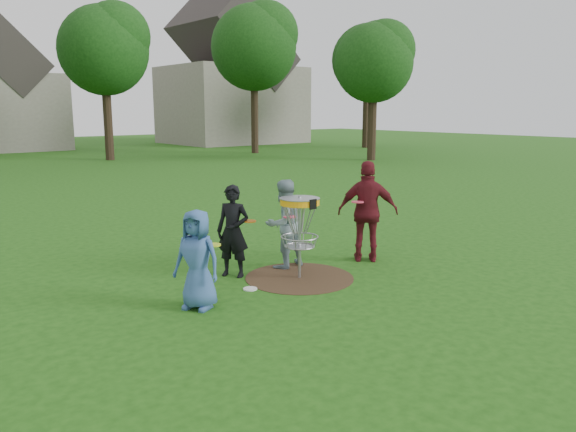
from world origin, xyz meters
TOP-DOWN VIEW (x-y plane):
  - ground at (0.00, 0.00)m, footprint 100.00×100.00m
  - dirt_patch at (0.00, 0.00)m, footprint 1.80×1.80m
  - player_blue at (-2.02, -0.19)m, footprint 0.73×0.82m
  - player_black at (-0.78, 0.78)m, footprint 0.62×0.67m
  - player_grey at (0.21, 0.68)m, footprint 0.78×0.63m
  - player_maroon at (1.65, 0.03)m, footprint 1.08×1.08m
  - disc_on_grass at (-0.99, 0.02)m, footprint 0.22×0.22m
  - disc_golf_basket at (0.00, -0.00)m, footprint 0.66×0.67m
  - held_discs at (-0.21, 0.21)m, footprint 3.33×0.96m
  - house_row at (4.78, 33.07)m, footprint 44.50×10.65m

SIDE VIEW (x-z plane):
  - ground at x=0.00m, z-range 0.00..0.00m
  - dirt_patch at x=0.00m, z-range 0.00..0.01m
  - disc_on_grass at x=-0.99m, z-range 0.00..0.02m
  - player_blue at x=-2.02m, z-range 0.00..1.41m
  - player_black at x=-0.78m, z-range 0.00..1.54m
  - player_grey at x=0.21m, z-range 0.00..1.56m
  - player_maroon at x=1.65m, z-range 0.00..1.84m
  - held_discs at x=-0.21m, z-range 0.83..1.12m
  - disc_golf_basket at x=0.00m, z-range 0.33..1.71m
  - house_row at x=4.78m, z-range -1.67..9.95m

